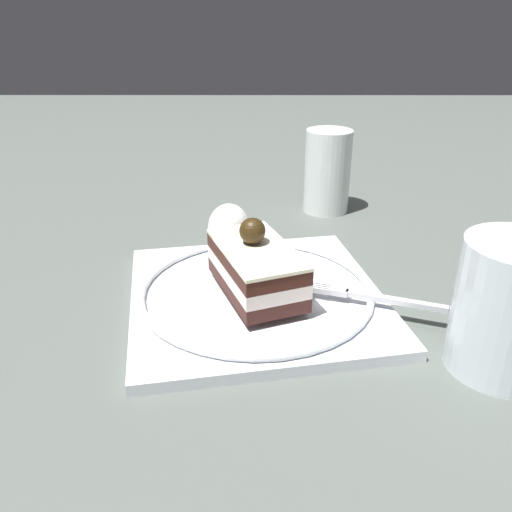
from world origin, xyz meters
The scene contains 7 objects.
ground_plane centered at (0.00, 0.00, 0.00)m, with size 2.40×2.40×0.00m, color #515852.
dessert_plate centered at (-0.02, 0.01, 0.01)m, with size 0.26×0.26×0.02m.
cake_slice centered at (-0.02, 0.01, 0.04)m, with size 0.12×0.09×0.06m.
whipped_cream_dollop centered at (0.06, 0.04, 0.04)m, with size 0.04×0.04×0.05m, color white.
fork centered at (-0.04, -0.09, 0.02)m, with size 0.05×0.12×0.00m.
drink_glass_near centered at (-0.11, -0.17, 0.04)m, with size 0.08×0.08×0.10m.
drink_glass_far centered at (0.22, -0.08, 0.05)m, with size 0.06×0.06×0.11m.
Camera 1 is at (-0.43, 0.01, 0.25)m, focal length 36.72 mm.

